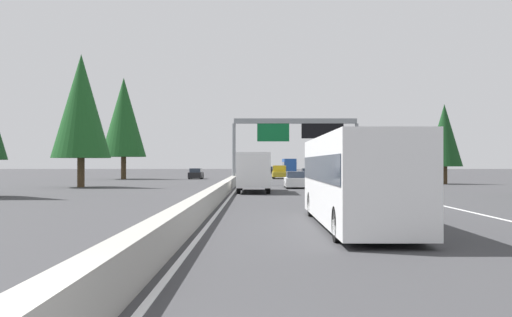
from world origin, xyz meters
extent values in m
plane|color=#38383A|center=(60.00, 0.00, 0.00)|extent=(320.00, 320.00, 0.00)
cube|color=#9E9B93|center=(80.00, 0.30, 0.45)|extent=(180.00, 0.56, 0.90)
cube|color=silver|center=(70.00, -11.52, 0.01)|extent=(160.00, 0.16, 0.01)
cube|color=silver|center=(70.00, -0.25, 0.01)|extent=(160.00, 0.16, 0.01)
cylinder|color=gray|center=(54.72, 0.30, 3.08)|extent=(0.36, 0.36, 6.16)
cylinder|color=gray|center=(54.72, -12.02, 3.08)|extent=(0.36, 0.36, 6.16)
cube|color=gray|center=(54.72, -5.86, 6.41)|extent=(0.50, 12.32, 0.50)
cube|color=#0C602D|center=(54.57, -3.64, 5.31)|extent=(0.12, 3.20, 1.90)
cube|color=black|center=(54.57, -8.57, 5.41)|extent=(0.16, 4.20, 1.50)
cube|color=white|center=(15.43, -5.34, 1.65)|extent=(11.50, 2.50, 2.90)
cube|color=#2D3847|center=(15.43, -5.34, 2.01)|extent=(11.04, 2.55, 0.84)
cylinder|color=black|center=(19.46, -4.24, 0.50)|extent=(1.00, 0.30, 1.00)
cylinder|color=black|center=(19.46, -6.44, 0.50)|extent=(1.00, 0.30, 1.00)
cylinder|color=black|center=(11.41, -4.24, 0.50)|extent=(1.00, 0.30, 1.00)
cylinder|color=black|center=(11.41, -6.44, 0.50)|extent=(1.00, 0.30, 1.00)
cube|color=white|center=(39.14, -1.75, 1.70)|extent=(6.12, 2.40, 2.50)
cube|color=slate|center=(43.39, -1.75, 1.40)|extent=(2.38, 2.30, 1.90)
cylinder|color=black|center=(43.22, -0.69, 0.45)|extent=(0.90, 0.28, 0.90)
cylinder|color=black|center=(43.22, -2.81, 0.45)|extent=(0.90, 0.28, 0.90)
cylinder|color=black|center=(37.44, -0.69, 0.45)|extent=(0.90, 0.28, 0.90)
cylinder|color=black|center=(37.44, -2.81, 0.45)|extent=(0.90, 0.28, 0.90)
cube|color=white|center=(47.45, -5.38, 0.53)|extent=(4.40, 1.80, 0.76)
cube|color=#2D3847|center=(47.23, -5.38, 1.19)|extent=(2.46, 1.51, 0.56)
cylinder|color=black|center=(48.86, -4.59, 0.32)|extent=(0.64, 0.22, 0.64)
cylinder|color=black|center=(48.86, -6.17, 0.32)|extent=(0.64, 0.22, 0.64)
cylinder|color=black|center=(46.05, -4.59, 0.32)|extent=(0.64, 0.22, 0.64)
cylinder|color=black|center=(46.05, -6.17, 0.32)|extent=(0.64, 0.22, 0.64)
cube|color=#AD931E|center=(79.46, -5.24, 0.61)|extent=(5.60, 2.00, 0.70)
cube|color=#AD931E|center=(80.46, -5.24, 1.41)|extent=(2.24, 1.84, 0.90)
cube|color=#2D3847|center=(80.46, -5.24, 1.50)|extent=(2.02, 1.92, 0.41)
cylinder|color=black|center=(81.30, -4.38, 0.40)|extent=(0.80, 0.28, 0.80)
cylinder|color=black|center=(81.30, -6.10, 0.40)|extent=(0.80, 0.28, 0.80)
cylinder|color=black|center=(77.61, -4.38, 0.40)|extent=(0.80, 0.28, 0.80)
cylinder|color=black|center=(77.61, -6.10, 0.40)|extent=(0.80, 0.28, 0.80)
cube|color=black|center=(77.98, -9.09, 0.53)|extent=(4.40, 1.80, 0.76)
cube|color=#2D3847|center=(77.76, -9.09, 1.19)|extent=(2.46, 1.51, 0.56)
cylinder|color=black|center=(79.39, -8.30, 0.32)|extent=(0.64, 0.22, 0.64)
cylinder|color=black|center=(79.39, -9.88, 0.32)|extent=(0.64, 0.22, 0.64)
cylinder|color=black|center=(76.58, -8.30, 0.32)|extent=(0.64, 0.22, 0.64)
cylinder|color=black|center=(76.58, -9.88, 0.32)|extent=(0.64, 0.22, 0.64)
cube|color=black|center=(121.93, -5.43, 0.53)|extent=(4.40, 1.80, 0.76)
cube|color=#2D3847|center=(121.71, -5.43, 1.19)|extent=(2.46, 1.51, 0.56)
cylinder|color=black|center=(123.33, -4.64, 0.32)|extent=(0.64, 0.22, 0.64)
cylinder|color=black|center=(123.33, -6.22, 0.32)|extent=(0.64, 0.22, 0.64)
cylinder|color=black|center=(120.52, -4.64, 0.32)|extent=(0.64, 0.22, 0.64)
cylinder|color=black|center=(120.52, -6.22, 0.32)|extent=(0.64, 0.22, 0.64)
cube|color=#1E4793|center=(61.85, -8.86, 0.97)|extent=(5.00, 1.95, 1.44)
cube|color=#2D3847|center=(59.55, -8.86, 1.22)|extent=(0.08, 1.48, 0.56)
cylinder|color=black|center=(63.55, -8.01, 0.35)|extent=(0.70, 0.24, 0.70)
cylinder|color=black|center=(63.55, -9.72, 0.35)|extent=(0.70, 0.24, 0.70)
cylinder|color=black|center=(60.15, -8.01, 0.35)|extent=(0.70, 0.24, 0.70)
cylinder|color=black|center=(60.15, -9.72, 0.35)|extent=(0.70, 0.24, 0.70)
cube|color=#1E4793|center=(123.43, -8.99, 1.65)|extent=(11.50, 2.50, 2.90)
cube|color=#2D3847|center=(123.43, -8.99, 2.01)|extent=(11.04, 2.55, 0.84)
cylinder|color=black|center=(127.46, -7.89, 0.50)|extent=(1.00, 0.30, 1.00)
cylinder|color=black|center=(127.46, -10.09, 0.50)|extent=(1.00, 0.30, 1.00)
cylinder|color=black|center=(119.41, -7.89, 0.50)|extent=(1.00, 0.30, 1.00)
cylinder|color=black|center=(119.41, -10.09, 0.50)|extent=(1.00, 0.30, 1.00)
cube|color=black|center=(77.91, 6.44, 0.53)|extent=(4.40, 1.80, 0.76)
cube|color=#2D3847|center=(77.69, 6.44, 1.19)|extent=(2.46, 1.51, 0.56)
cylinder|color=black|center=(79.32, 7.23, 0.32)|extent=(0.64, 0.22, 0.64)
cylinder|color=black|center=(79.32, 5.65, 0.32)|extent=(0.64, 0.22, 0.64)
cylinder|color=black|center=(76.50, 7.23, 0.32)|extent=(0.64, 0.22, 0.64)
cylinder|color=black|center=(76.50, 5.65, 0.32)|extent=(0.64, 0.22, 0.64)
cylinder|color=#4C3823|center=(57.53, -21.71, 0.92)|extent=(0.56, 0.56, 1.85)
cone|color=#143D19|center=(57.53, -21.71, 5.13)|extent=(3.70, 3.70, 6.56)
cylinder|color=#4C3823|center=(49.11, 13.98, 1.33)|extent=(0.65, 0.65, 2.67)
cone|color=#194C1E|center=(49.11, 13.98, 7.40)|extent=(5.33, 5.33, 9.46)
cylinder|color=#4C3823|center=(76.68, 16.25, 1.53)|extent=(0.69, 0.69, 3.06)
cone|color=#194C1E|center=(76.68, 16.25, 8.50)|extent=(6.13, 6.13, 10.87)
camera|label=1|loc=(-5.12, -1.95, 2.19)|focal=41.96mm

